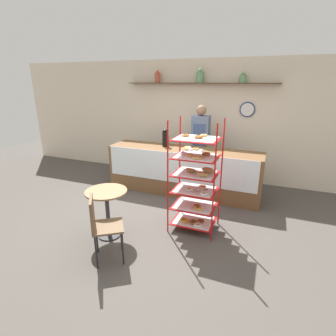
# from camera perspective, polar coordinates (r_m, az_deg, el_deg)

# --- Properties ---
(ground_plane) EXTENTS (14.00, 14.00, 0.00)m
(ground_plane) POSITION_cam_1_polar(r_m,az_deg,el_deg) (4.47, -2.21, -11.49)
(ground_plane) COLOR #4C4742
(back_wall) EXTENTS (10.00, 0.30, 2.70)m
(back_wall) POSITION_cam_1_polar(r_m,az_deg,el_deg) (6.23, 6.83, 10.34)
(back_wall) COLOR beige
(back_wall) RESTS_ON ground_plane
(display_counter) EXTENTS (3.11, 0.69, 0.94)m
(display_counter) POSITION_cam_1_polar(r_m,az_deg,el_deg) (5.39, 3.33, -0.65)
(display_counter) COLOR brown
(display_counter) RESTS_ON ground_plane
(pastry_rack) EXTENTS (0.70, 0.55, 1.72)m
(pastry_rack) POSITION_cam_1_polar(r_m,az_deg,el_deg) (3.95, 6.04, -2.93)
(pastry_rack) COLOR #B71414
(pastry_rack) RESTS_ON ground_plane
(person_worker) EXTENTS (0.37, 0.23, 1.76)m
(person_worker) POSITION_cam_1_polar(r_m,az_deg,el_deg) (5.67, 6.99, 5.53)
(person_worker) COLOR #282833
(person_worker) RESTS_ON ground_plane
(cafe_table) EXTENTS (0.60, 0.60, 0.74)m
(cafe_table) POSITION_cam_1_polar(r_m,az_deg,el_deg) (3.94, -13.15, -7.39)
(cafe_table) COLOR #262628
(cafe_table) RESTS_ON ground_plane
(cafe_chair) EXTENTS (0.53, 0.53, 0.89)m
(cafe_chair) POSITION_cam_1_polar(r_m,az_deg,el_deg) (3.45, -14.45, -11.36)
(cafe_chair) COLOR black
(cafe_chair) RESTS_ON ground_plane
(coffee_carafe) EXTENTS (0.13, 0.13, 0.36)m
(coffee_carafe) POSITION_cam_1_polar(r_m,az_deg,el_deg) (5.42, -0.55, 6.55)
(coffee_carafe) COLOR black
(coffee_carafe) RESTS_ON display_counter
(donut_tray_counter) EXTENTS (0.39, 0.30, 0.05)m
(donut_tray_counter) POSITION_cam_1_polar(r_m,az_deg,el_deg) (5.17, 4.77, 4.15)
(donut_tray_counter) COLOR silver
(donut_tray_counter) RESTS_ON display_counter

